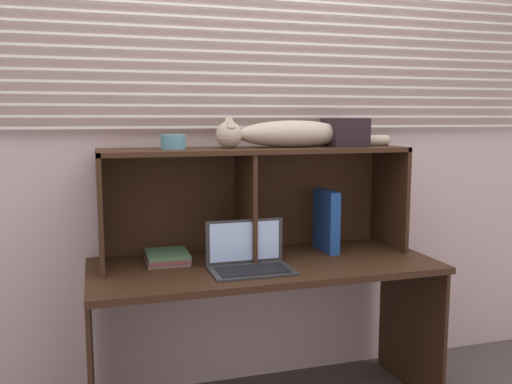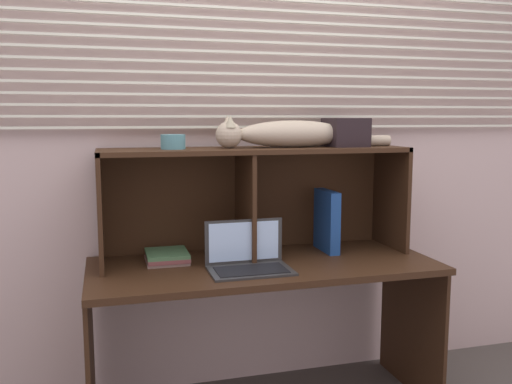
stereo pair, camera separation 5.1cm
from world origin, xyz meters
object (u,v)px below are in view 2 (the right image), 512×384
(binder_upright, at_px, (327,221))
(storage_box, at_px, (345,132))
(laptop, at_px, (248,260))
(cat, at_px, (287,134))
(small_basket, at_px, (173,142))
(book_stack, at_px, (167,257))

(binder_upright, xyz_separation_m, storage_box, (0.09, 0.00, 0.44))
(laptop, relative_size, binder_upright, 1.17)
(cat, height_order, small_basket, cat)
(storage_box, bearing_deg, laptop, -157.98)
(binder_upright, bearing_deg, laptop, -154.21)
(cat, distance_m, small_basket, 0.54)
(book_stack, bearing_deg, small_basket, 0.25)
(binder_upright, height_order, small_basket, small_basket)
(binder_upright, bearing_deg, book_stack, -179.99)
(binder_upright, relative_size, small_basket, 2.74)
(binder_upright, height_order, storage_box, storage_box)
(cat, relative_size, book_stack, 4.00)
(cat, distance_m, binder_upright, 0.48)
(book_stack, xyz_separation_m, storage_box, (0.88, 0.00, 0.56))
(cat, distance_m, laptop, 0.64)
(cat, relative_size, binder_upright, 2.91)
(cat, distance_m, book_stack, 0.81)
(binder_upright, bearing_deg, cat, 180.00)
(binder_upright, xyz_separation_m, book_stack, (-0.79, -0.00, -0.13))
(laptop, xyz_separation_m, book_stack, (-0.33, 0.22, -0.02))
(book_stack, bearing_deg, laptop, -34.18)
(laptop, distance_m, small_basket, 0.63)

